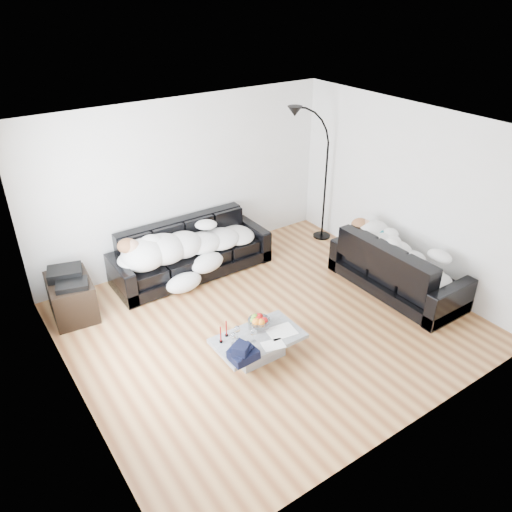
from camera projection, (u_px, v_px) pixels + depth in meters
ground at (269, 323)px, 6.73m from camera, size 5.00×5.00×0.00m
wall_back at (185, 183)px, 7.71m from camera, size 5.00×0.02×2.60m
wall_left at (62, 304)px, 4.86m from camera, size 0.02×4.50×2.60m
wall_right at (408, 193)px, 7.32m from camera, size 0.02×4.50×2.60m
ceiling at (271, 132)px, 5.45m from camera, size 5.00×5.00×0.00m
sofa_back at (191, 250)px, 7.68m from camera, size 2.46×0.85×0.80m
sofa_right at (398, 266)px, 7.25m from camera, size 0.86×2.01×0.82m
sleeper_back at (192, 238)px, 7.53m from camera, size 2.08×0.72×0.42m
sleeper_right at (400, 252)px, 7.14m from camera, size 0.73×1.73×0.42m
teal_cushion at (367, 232)px, 7.52m from camera, size 0.42×0.38×0.20m
coffee_table at (258, 347)px, 6.05m from camera, size 1.07×0.62×0.31m
fruit_bowl at (259, 321)px, 6.11m from camera, size 0.33×0.33×0.17m
wine_glass_a at (237, 333)px, 5.90m from camera, size 0.08×0.08×0.18m
wine_glass_b at (233, 339)px, 5.82m from camera, size 0.09×0.09×0.16m
wine_glass_c at (253, 335)px, 5.85m from camera, size 0.08×0.08×0.19m
candle_left at (221, 335)px, 5.83m from camera, size 0.05×0.05×0.22m
candle_right at (226, 329)px, 5.94m from camera, size 0.05×0.05×0.22m
newspaper_a at (281, 331)px, 6.06m from camera, size 0.37×0.31×0.01m
newspaper_b at (273, 345)px, 5.84m from camera, size 0.30×0.25×0.01m
navy_jacket at (241, 350)px, 5.52m from camera, size 0.41×0.38×0.16m
shoes at (363, 275)px, 7.71m from camera, size 0.53×0.41×0.11m
av_cabinet at (72, 297)px, 6.78m from camera, size 0.63×0.85×0.55m
stereo at (67, 276)px, 6.61m from camera, size 0.52×0.45×0.13m
floor_lamp at (326, 181)px, 8.45m from camera, size 0.80×0.41×2.11m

